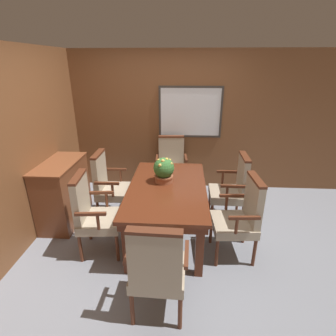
{
  "coord_description": "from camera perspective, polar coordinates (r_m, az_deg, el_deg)",
  "views": [
    {
      "loc": [
        0.29,
        -2.95,
        2.23
      ],
      "look_at": [
        0.09,
        0.27,
        0.92
      ],
      "focal_mm": 28.0,
      "sensor_mm": 36.0,
      "label": 1
    }
  ],
  "objects": [
    {
      "name": "ground_plane",
      "position": [
        3.71,
        -1.71,
        -14.94
      ],
      "size": [
        14.0,
        14.0,
        0.0
      ],
      "primitive_type": "plane",
      "color": "gray"
    },
    {
      "name": "wall_back",
      "position": [
        4.78,
        0.03,
        9.9
      ],
      "size": [
        7.2,
        0.08,
        2.45
      ],
      "color": "brown",
      "rests_on": "ground_plane"
    },
    {
      "name": "wall_left",
      "position": [
        3.71,
        -29.49,
        3.37
      ],
      "size": [
        0.06,
        7.2,
        2.45
      ],
      "color": "brown",
      "rests_on": "ground_plane"
    },
    {
      "name": "dining_table",
      "position": [
        3.47,
        -0.15,
        -5.44
      ],
      "size": [
        1.01,
        1.72,
        0.72
      ],
      "color": "#562614",
      "rests_on": "ground_plane"
    },
    {
      "name": "chair_right_far",
      "position": [
        3.93,
        13.94,
        -3.97
      ],
      "size": [
        0.51,
        0.55,
        1.03
      ],
      "rotation": [
        0.0,
        0.0,
        -1.59
      ],
      "color": "#562B19",
      "rests_on": "ground_plane"
    },
    {
      "name": "chair_head_far",
      "position": [
        4.67,
        0.73,
        0.94
      ],
      "size": [
        0.57,
        0.53,
        1.03
      ],
      "rotation": [
        0.0,
        0.0,
        0.07
      ],
      "color": "#562B19",
      "rests_on": "ground_plane"
    },
    {
      "name": "chair_head_near",
      "position": [
        2.47,
        -2.35,
        -20.81
      ],
      "size": [
        0.55,
        0.51,
        1.03
      ],
      "rotation": [
        0.0,
        0.0,
        3.11
      ],
      "color": "#562B19",
      "rests_on": "ground_plane"
    },
    {
      "name": "chair_right_near",
      "position": [
        3.26,
        15.62,
        -9.89
      ],
      "size": [
        0.53,
        0.57,
        1.03
      ],
      "rotation": [
        0.0,
        0.0,
        -1.5
      ],
      "color": "#562B19",
      "rests_on": "ground_plane"
    },
    {
      "name": "chair_left_near",
      "position": [
        3.33,
        -16.03,
        -9.18
      ],
      "size": [
        0.54,
        0.57,
        1.03
      ],
      "rotation": [
        0.0,
        0.0,
        1.66
      ],
      "color": "#562B19",
      "rests_on": "ground_plane"
    },
    {
      "name": "chair_left_far",
      "position": [
        4.0,
        -12.72,
        -3.37
      ],
      "size": [
        0.5,
        0.55,
        1.03
      ],
      "rotation": [
        0.0,
        0.0,
        1.58
      ],
      "color": "#562B19",
      "rests_on": "ground_plane"
    },
    {
      "name": "potted_plant",
      "position": [
        3.49,
        -0.92,
        -0.46
      ],
      "size": [
        0.28,
        0.29,
        0.35
      ],
      "color": "#9E5638",
      "rests_on": "dining_table"
    },
    {
      "name": "sideboard_cabinet",
      "position": [
        4.15,
        -21.83,
        -4.91
      ],
      "size": [
        0.48,
        0.97,
        0.93
      ],
      "color": "brown",
      "rests_on": "ground_plane"
    }
  ]
}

